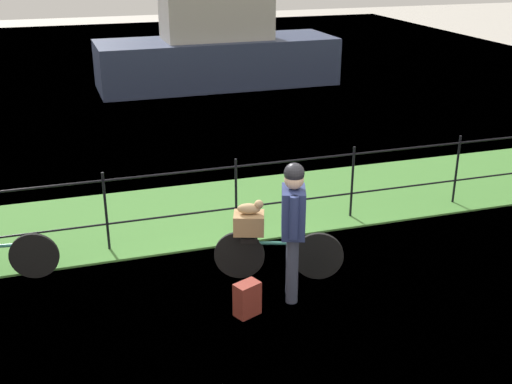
% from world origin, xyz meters
% --- Properties ---
extents(ground_plane, '(60.00, 60.00, 0.00)m').
position_xyz_m(ground_plane, '(0.00, 0.00, 0.00)').
color(ground_plane, '#B2ADA3').
extents(grass_strip, '(27.00, 2.40, 0.03)m').
position_xyz_m(grass_strip, '(0.00, 2.95, 0.01)').
color(grass_strip, '#478438').
rests_on(grass_strip, ground).
extents(harbor_water, '(30.00, 30.00, 0.00)m').
position_xyz_m(harbor_water, '(0.00, 11.89, 0.00)').
color(harbor_water, '#60849E').
rests_on(harbor_water, ground).
extents(iron_fence, '(18.04, 0.04, 1.13)m').
position_xyz_m(iron_fence, '(-0.00, 2.11, 0.66)').
color(iron_fence, black).
rests_on(iron_fence, ground).
extents(bicycle_main, '(1.53, 0.57, 0.63)m').
position_xyz_m(bicycle_main, '(0.12, 0.71, 0.33)').
color(bicycle_main, black).
rests_on(bicycle_main, ground).
extents(wooden_crate, '(0.44, 0.40, 0.25)m').
position_xyz_m(wooden_crate, '(-0.20, 0.83, 0.75)').
color(wooden_crate, '#A87F51').
rests_on(wooden_crate, bicycle_main).
extents(terrier_dog, '(0.32, 0.22, 0.18)m').
position_xyz_m(terrier_dog, '(-0.18, 0.82, 0.95)').
color(terrier_dog, tan).
rests_on(terrier_dog, wooden_crate).
extents(cyclist_person, '(0.38, 0.52, 1.68)m').
position_xyz_m(cyclist_person, '(0.14, 0.23, 1.00)').
color(cyclist_person, '#383D51').
rests_on(cyclist_person, ground).
extents(backpack_on_paving, '(0.33, 0.28, 0.40)m').
position_xyz_m(backpack_on_paving, '(-0.47, 0.03, 0.20)').
color(backpack_on_paving, maroon).
rests_on(backpack_on_paving, ground).
extents(moored_boat_near, '(6.74, 2.31, 4.08)m').
position_xyz_m(moored_boat_near, '(2.21, 11.75, 0.92)').
color(moored_boat_near, '#2D3856').
rests_on(moored_boat_near, ground).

